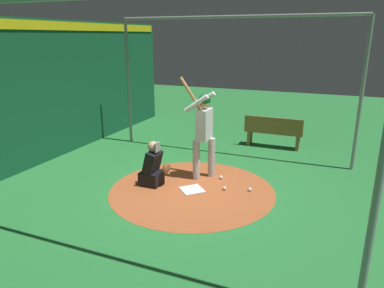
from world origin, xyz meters
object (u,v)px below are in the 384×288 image
baseball_1 (250,189)px  bench (273,132)px  baseball_2 (221,177)px  home_plate (192,190)px  baseball_0 (224,188)px  catcher (153,168)px  batter (204,128)px

baseball_1 → bench: bearing=92.3°
baseball_1 → baseball_2: same height
home_plate → baseball_0: bearing=22.3°
baseball_2 → bench: bearing=77.6°
home_plate → baseball_0: baseball_0 is taller
catcher → batter: bearing=43.7°
home_plate → baseball_0: 0.64m
bench → baseball_2: bench is taller
batter → baseball_2: bearing=7.7°
bench → home_plate: bearing=-105.3°
catcher → baseball_2: bearing=34.5°
home_plate → bench: bearing=74.7°
home_plate → batter: 1.29m
catcher → baseball_1: 1.96m
catcher → bench: bearing=63.1°
baseball_2 → home_plate: bearing=-114.9°
home_plate → catcher: 0.90m
catcher → baseball_0: (1.41, 0.29, -0.32)m
home_plate → baseball_2: 0.83m
home_plate → baseball_1: size_ratio=5.68×
baseball_1 → baseball_2: 0.81m
home_plate → batter: bearing=92.7°
baseball_1 → baseball_2: (-0.71, 0.38, 0.00)m
baseball_0 → baseball_2: size_ratio=1.00×
batter → bench: batter is taller
baseball_2 → baseball_0: bearing=-65.0°
bench → baseball_1: size_ratio=20.77×
catcher → baseball_1: (1.89, 0.43, -0.32)m
baseball_1 → batter: bearing=163.4°
baseball_0 → baseball_2: same height
batter → baseball_1: batter is taller
baseball_1 → catcher: bearing=-167.2°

